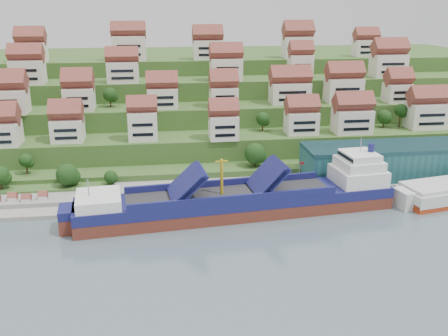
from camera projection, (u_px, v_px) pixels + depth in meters
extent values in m
plane|color=slate|center=(243.00, 212.00, 133.95)|extent=(300.00, 300.00, 0.00)
cube|color=gray|center=(300.00, 185.00, 150.20)|extent=(180.00, 14.00, 2.20)
cube|color=gray|center=(29.00, 204.00, 137.83)|extent=(45.00, 20.00, 1.00)
cube|color=#2D4C1E|center=(210.00, 128.00, 214.18)|extent=(260.00, 128.00, 4.00)
cube|color=#2D4C1E|center=(208.00, 118.00, 217.77)|extent=(260.00, 118.00, 11.00)
cube|color=#2D4C1E|center=(207.00, 106.00, 224.19)|extent=(260.00, 102.00, 18.00)
cube|color=#2D4C1E|center=(205.00, 95.00, 230.60)|extent=(260.00, 86.00, 25.00)
cube|color=#2D4C1E|center=(203.00, 86.00, 238.12)|extent=(260.00, 68.00, 31.00)
cube|color=silver|center=(2.00, 134.00, 155.42)|extent=(11.06, 8.66, 7.24)
cube|color=silver|center=(68.00, 130.00, 160.09)|extent=(9.86, 8.57, 7.18)
cube|color=silver|center=(143.00, 126.00, 160.91)|extent=(9.24, 7.03, 9.29)
cube|color=silver|center=(224.00, 127.00, 162.16)|extent=(9.19, 7.62, 7.81)
cube|color=silver|center=(301.00, 123.00, 168.97)|extent=(10.55, 7.73, 7.51)
cube|color=silver|center=(352.00, 121.00, 170.04)|extent=(12.49, 8.26, 8.00)
cube|color=silver|center=(426.00, 116.00, 176.22)|extent=(13.16, 8.31, 8.93)
cube|color=silver|center=(4.00, 102.00, 166.31)|extent=(14.91, 8.90, 8.10)
cube|color=silver|center=(79.00, 99.00, 172.07)|extent=(10.06, 8.98, 7.73)
cube|color=silver|center=(163.00, 98.00, 175.55)|extent=(10.60, 7.90, 7.02)
cube|color=silver|center=(224.00, 97.00, 177.61)|extent=(9.56, 8.56, 6.97)
cube|color=silver|center=(290.00, 93.00, 183.37)|extent=(14.27, 8.36, 7.62)
cube|color=silver|center=(343.00, 90.00, 185.32)|extent=(13.05, 8.18, 8.91)
cube|color=silver|center=(397.00, 93.00, 185.87)|extent=(9.08, 8.04, 6.86)
cube|color=silver|center=(28.00, 72.00, 181.50)|extent=(11.71, 7.86, 8.73)
cube|color=silver|center=(123.00, 72.00, 185.12)|extent=(11.47, 7.30, 7.70)
cube|color=silver|center=(226.00, 70.00, 189.46)|extent=(11.88, 7.79, 8.44)
cube|color=silver|center=(300.00, 67.00, 193.29)|extent=(8.81, 7.14, 9.29)
cube|color=silver|center=(388.00, 66.00, 199.12)|extent=(13.10, 8.47, 8.95)
cube|color=silver|center=(32.00, 52.00, 196.27)|extent=(10.98, 8.03, 7.66)
cube|color=silver|center=(129.00, 48.00, 200.80)|extent=(13.18, 7.51, 9.76)
cube|color=silver|center=(208.00, 50.00, 206.18)|extent=(11.88, 8.15, 7.74)
cube|color=silver|center=(297.00, 47.00, 211.20)|extent=(12.07, 8.73, 8.81)
cube|color=silver|center=(365.00, 48.00, 216.90)|extent=(10.06, 7.05, 7.11)
ellipsoid|color=#1D4316|center=(26.00, 160.00, 149.85)|extent=(4.08, 4.08, 4.08)
ellipsoid|color=#1D4316|center=(255.00, 154.00, 156.89)|extent=(6.67, 6.67, 6.67)
ellipsoid|color=#1D4316|center=(384.00, 117.00, 177.03)|extent=(5.00, 5.00, 5.00)
ellipsoid|color=#1D4316|center=(401.00, 110.00, 177.04)|extent=(4.49, 4.49, 4.49)
ellipsoid|color=#1D4316|center=(263.00, 119.00, 171.90)|extent=(4.61, 4.61, 4.61)
ellipsoid|color=#1D4316|center=(329.00, 85.00, 188.02)|extent=(4.75, 4.75, 4.75)
ellipsoid|color=#1D4316|center=(74.00, 97.00, 176.57)|extent=(4.82, 4.82, 4.82)
ellipsoid|color=#1D4316|center=(110.00, 95.00, 176.57)|extent=(5.00, 5.00, 5.00)
ellipsoid|color=#1D4316|center=(227.00, 62.00, 193.53)|extent=(6.51, 6.51, 6.51)
ellipsoid|color=#1D4316|center=(300.00, 64.00, 200.38)|extent=(5.48, 5.48, 5.48)
ellipsoid|color=#1D4316|center=(0.00, 175.00, 141.26)|extent=(5.45, 5.45, 5.45)
ellipsoid|color=#1D4316|center=(67.00, 175.00, 143.77)|extent=(6.40, 6.40, 6.40)
ellipsoid|color=#1D4316|center=(111.00, 177.00, 145.69)|extent=(3.90, 3.90, 3.90)
cube|color=#205659|center=(400.00, 160.00, 154.15)|extent=(60.00, 15.00, 10.00)
cylinder|color=gray|center=(299.00, 175.00, 143.63)|extent=(0.16, 0.16, 8.00)
cube|color=maroon|center=(302.00, 163.00, 142.57)|extent=(1.20, 0.05, 0.80)
cube|color=white|center=(13.00, 200.00, 136.35)|extent=(2.40, 2.20, 2.20)
cube|color=white|center=(27.00, 202.00, 135.44)|extent=(2.40, 2.20, 2.20)
cube|color=white|center=(43.00, 199.00, 137.35)|extent=(2.40, 2.20, 2.20)
cube|color=maroon|center=(238.00, 210.00, 132.46)|extent=(84.74, 21.28, 5.38)
cube|color=navy|center=(238.00, 198.00, 131.31)|extent=(84.75, 21.41, 2.80)
cube|color=white|center=(99.00, 200.00, 122.69)|extent=(11.93, 13.28, 2.80)
cube|color=#262628|center=(230.00, 193.00, 130.40)|extent=(54.59, 16.32, 0.32)
cube|color=navy|center=(185.00, 184.00, 126.65)|extent=(9.21, 12.62, 7.43)
cube|color=navy|center=(265.00, 177.00, 131.36)|extent=(8.81, 12.58, 7.86)
cylinder|color=gold|center=(222.00, 177.00, 128.43)|extent=(0.82, 0.82, 9.68)
cube|color=white|center=(358.00, 175.00, 137.76)|extent=(14.07, 13.49, 4.30)
cube|color=white|center=(359.00, 164.00, 136.67)|extent=(11.80, 11.99, 2.69)
cube|color=white|center=(360.00, 156.00, 135.95)|extent=(9.53, 10.49, 1.94)
cylinder|color=navy|center=(371.00, 148.00, 136.01)|extent=(1.88, 1.88, 2.37)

